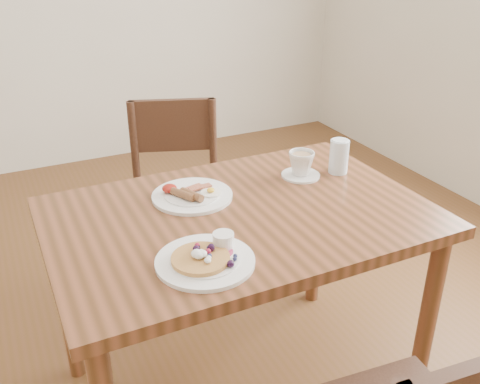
{
  "coord_description": "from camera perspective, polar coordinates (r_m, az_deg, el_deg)",
  "views": [
    {
      "loc": [
        -0.65,
        -1.35,
        1.56
      ],
      "look_at": [
        0.0,
        0.0,
        0.82
      ],
      "focal_mm": 40.0,
      "sensor_mm": 36.0,
      "label": 1
    }
  ],
  "objects": [
    {
      "name": "dining_table",
      "position": [
        1.75,
        0.0,
        -4.97
      ],
      "size": [
        1.2,
        0.8,
        0.75
      ],
      "color": "brown",
      "rests_on": "ground"
    },
    {
      "name": "pancake_plate",
      "position": [
        1.45,
        -3.64,
        -7.03
      ],
      "size": [
        0.27,
        0.27,
        0.06
      ],
      "color": "white",
      "rests_on": "dining_table"
    },
    {
      "name": "teacup_saucer",
      "position": [
        1.94,
        6.54,
        2.88
      ],
      "size": [
        0.14,
        0.14,
        0.1
      ],
      "color": "white",
      "rests_on": "dining_table"
    },
    {
      "name": "breakfast_plate",
      "position": [
        1.79,
        -5.24,
        -0.29
      ],
      "size": [
        0.27,
        0.27,
        0.04
      ],
      "color": "white",
      "rests_on": "dining_table"
    },
    {
      "name": "chair_far",
      "position": [
        2.43,
        -6.82,
        0.09
      ],
      "size": [
        0.53,
        0.53,
        0.88
      ],
      "rotation": [
        0.0,
        0.0,
        2.81
      ],
      "color": "#402517",
      "rests_on": "ground"
    },
    {
      "name": "water_glass",
      "position": [
        1.99,
        10.5,
        3.74
      ],
      "size": [
        0.07,
        0.07,
        0.12
      ],
      "primitive_type": "cylinder",
      "color": "silver",
      "rests_on": "dining_table"
    }
  ]
}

